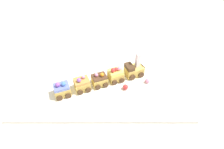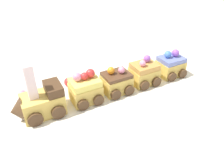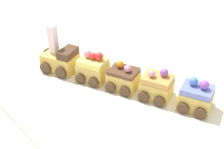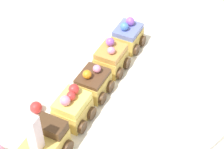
# 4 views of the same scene
# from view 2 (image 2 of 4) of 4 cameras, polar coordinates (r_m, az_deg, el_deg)

# --- Properties ---
(ground_plane) EXTENTS (10.00, 10.00, 0.00)m
(ground_plane) POSITION_cam_2_polar(r_m,az_deg,el_deg) (0.54, -0.02, -6.62)
(ground_plane) COLOR beige
(display_board) EXTENTS (0.76, 0.46, 0.01)m
(display_board) POSITION_cam_2_polar(r_m,az_deg,el_deg) (0.54, -0.02, -6.11)
(display_board) COLOR white
(display_board) RESTS_ON ground_plane
(cake_train_locomotive) EXTENTS (0.12, 0.10, 0.12)m
(cake_train_locomotive) POSITION_cam_2_polar(r_m,az_deg,el_deg) (0.49, -18.55, -6.95)
(cake_train_locomotive) COLOR #E0BC56
(cake_train_locomotive) RESTS_ON display_board
(cake_car_lemon) EXTENTS (0.08, 0.09, 0.08)m
(cake_car_lemon) POSITION_cam_2_polar(r_m,az_deg,el_deg) (0.51, -6.98, -3.86)
(cake_car_lemon) COLOR #E0BC56
(cake_car_lemon) RESTS_ON display_board
(cake_car_chocolate) EXTENTS (0.08, 0.09, 0.07)m
(cake_car_chocolate) POSITION_cam_2_polar(r_m,az_deg,el_deg) (0.54, 1.14, -2.00)
(cake_car_chocolate) COLOR #E0BC56
(cake_car_chocolate) RESTS_ON display_board
(cake_car_caramel) EXTENTS (0.08, 0.09, 0.07)m
(cake_car_caramel) POSITION_cam_2_polar(r_m,az_deg,el_deg) (0.58, 8.36, 0.31)
(cake_car_caramel) COLOR #E0BC56
(cake_car_caramel) RESTS_ON display_board
(cake_car_blueberry) EXTENTS (0.08, 0.09, 0.07)m
(cake_car_blueberry) POSITION_cam_2_polar(r_m,az_deg,el_deg) (0.63, 15.01, 2.25)
(cake_car_blueberry) COLOR #E0BC56
(cake_car_blueberry) RESTS_ON display_board
(gumball_pink) EXTENTS (0.02, 0.02, 0.02)m
(gumball_pink) POSITION_cam_2_polar(r_m,az_deg,el_deg) (0.56, -22.39, -4.84)
(gumball_pink) COLOR pink
(gumball_pink) RESTS_ON display_board
(gumball_red) EXTENTS (0.02, 0.02, 0.02)m
(gumball_red) POSITION_cam_2_polar(r_m,az_deg,el_deg) (0.57, -11.21, -1.94)
(gumball_red) COLOR red
(gumball_red) RESTS_ON display_board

